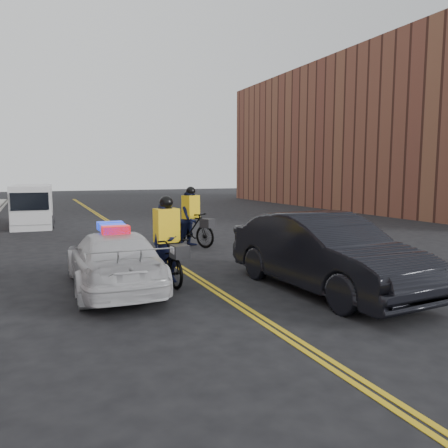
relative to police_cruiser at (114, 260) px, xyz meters
The scene contains 9 objects.
ground 2.55m from the police_cruiser, 30.82° to the right, with size 120.00×120.00×0.00m, color black.
center_line_left 7.07m from the police_cruiser, 73.26° to the left, with size 0.10×60.00×0.01m, color gold.
center_line_right 7.12m from the police_cruiser, 72.02° to the left, with size 0.10×60.00×0.01m, color gold.
building_across 29.74m from the police_cruiser, 34.78° to the left, with size 12.00×30.00×11.00m, color brown.
police_cruiser is the anchor object (origin of this frame).
dark_sedan 4.85m from the police_cruiser, 25.16° to the right, with size 1.87×5.36×1.77m, color black.
cargo_van 13.97m from the police_cruiser, 96.97° to the left, with size 2.10×5.01×2.06m.
cyclist_near 1.31m from the police_cruiser, ahead, with size 0.99×2.25×2.14m.
cyclist_far 6.04m from the police_cruiser, 53.43° to the left, with size 1.58×2.20×2.20m.
Camera 1 is at (-3.74, -8.87, 2.70)m, focal length 35.00 mm.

